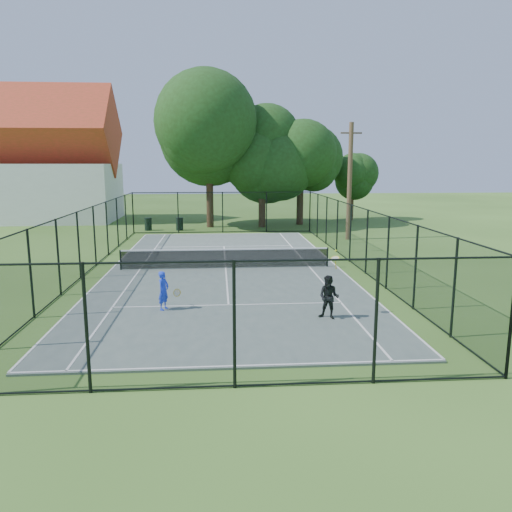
{
  "coord_description": "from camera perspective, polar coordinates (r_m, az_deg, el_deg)",
  "views": [
    {
      "loc": [
        -0.33,
        -23.72,
        5.09
      ],
      "look_at": [
        1.25,
        -3.0,
        1.2
      ],
      "focal_mm": 35.0,
      "sensor_mm": 36.0,
      "label": 1
    }
  ],
  "objects": [
    {
      "name": "building",
      "position": [
        48.66,
        -24.75,
        9.47
      ],
      "size": [
        15.3,
        8.15,
        11.87
      ],
      "color": "silver",
      "rests_on": "ground"
    },
    {
      "name": "fence",
      "position": [
        23.99,
        -3.52,
        1.98
      ],
      "size": [
        13.1,
        26.1,
        3.0
      ],
      "color": "black",
      "rests_on": "ground"
    },
    {
      "name": "ground",
      "position": [
        24.26,
        -3.48,
        -1.53
      ],
      "size": [
        120.0,
        120.0,
        0.0
      ],
      "primitive_type": "plane",
      "color": "#385B1F"
    },
    {
      "name": "player_blue",
      "position": [
        17.6,
        -10.51,
        -3.9
      ],
      "size": [
        0.84,
        0.59,
        1.36
      ],
      "color": "#1C3BF6",
      "rests_on": "tennis_court"
    },
    {
      "name": "tree_near_right",
      "position": [
        41.81,
        5.12,
        10.62
      ],
      "size": [
        5.85,
        5.85,
        8.08
      ],
      "color": "#332114",
      "rests_on": "ground"
    },
    {
      "name": "tennis_net",
      "position": [
        24.15,
        -3.5,
        -0.18
      ],
      "size": [
        10.08,
        0.08,
        0.95
      ],
      "color": "black",
      "rests_on": "tennis_court"
    },
    {
      "name": "tree_far_right",
      "position": [
        45.74,
        10.83,
        8.43
      ],
      "size": [
        4.28,
        4.28,
        5.66
      ],
      "color": "#332114",
      "rests_on": "ground"
    },
    {
      "name": "utility_pole",
      "position": [
        33.88,
        10.65,
        8.42
      ],
      "size": [
        1.4,
        0.3,
        7.68
      ],
      "color": "#4C3823",
      "rests_on": "ground"
    },
    {
      "name": "trash_bin_left",
      "position": [
        38.99,
        -12.23,
        3.59
      ],
      "size": [
        0.58,
        0.58,
        0.96
      ],
      "color": "black",
      "rests_on": "ground"
    },
    {
      "name": "tennis_court",
      "position": [
        24.25,
        -3.48,
        -1.46
      ],
      "size": [
        11.0,
        24.0,
        0.06
      ],
      "primitive_type": "cube",
      "color": "#4F5D58",
      "rests_on": "ground"
    },
    {
      "name": "tree_near_left",
      "position": [
        40.04,
        -5.4,
        12.42
      ],
      "size": [
        7.96,
        7.96,
        10.38
      ],
      "color": "#332114",
      "rests_on": "ground"
    },
    {
      "name": "tree_near_mid",
      "position": [
        39.93,
        0.71,
        10.93
      ],
      "size": [
        6.6,
        6.6,
        8.63
      ],
      "color": "#332114",
      "rests_on": "ground"
    },
    {
      "name": "player_black",
      "position": [
        16.48,
        8.34,
        -4.66
      ],
      "size": [
        0.88,
        1.02,
        2.19
      ],
      "color": "black",
      "rests_on": "tennis_court"
    },
    {
      "name": "trash_bin_right",
      "position": [
        38.62,
        -8.73,
        3.65
      ],
      "size": [
        0.58,
        0.58,
        0.98
      ],
      "color": "black",
      "rests_on": "ground"
    }
  ]
}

